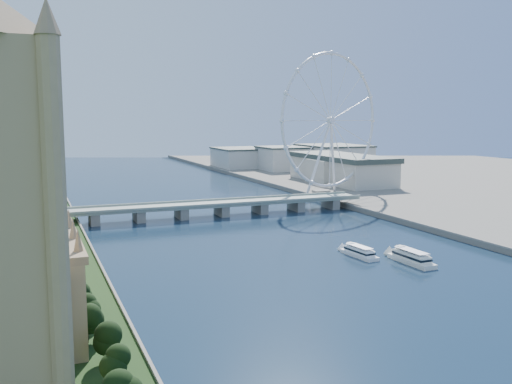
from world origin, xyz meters
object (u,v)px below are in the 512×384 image
london_eye (331,121)px  tour_boat_far (411,263)px  victoria_tower (3,191)px  tour_boat_near (359,257)px

london_eye → tour_boat_far: 241.99m
victoria_tower → tour_boat_near: victoria_tower is taller
london_eye → tour_boat_near: (-93.18, -198.39, -67.52)m
tour_boat_near → tour_boat_far: tour_boat_far is taller
tour_boat_near → tour_boat_far: size_ratio=0.86×
tour_boat_near → tour_boat_far: 26.77m
tour_boat_near → tour_boat_far: bearing=-56.7°
london_eye → tour_boat_far: size_ratio=3.89×
london_eye → tour_boat_far: bearing=-109.2°
london_eye → tour_boat_far: (-76.59, -219.40, -67.52)m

